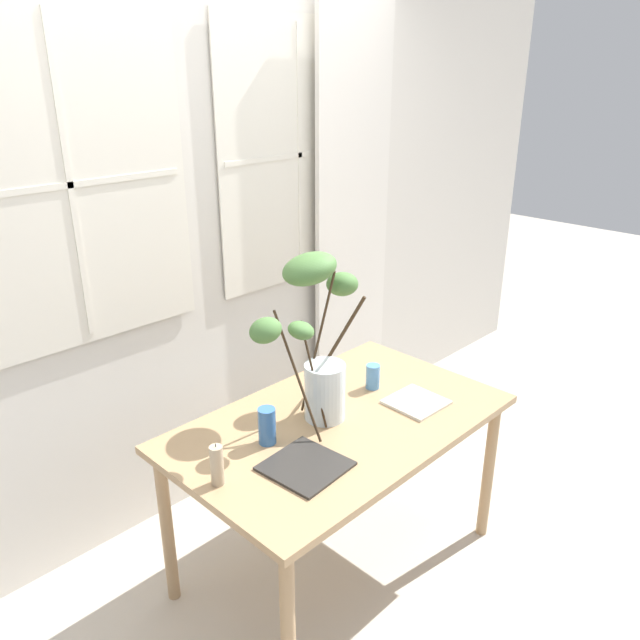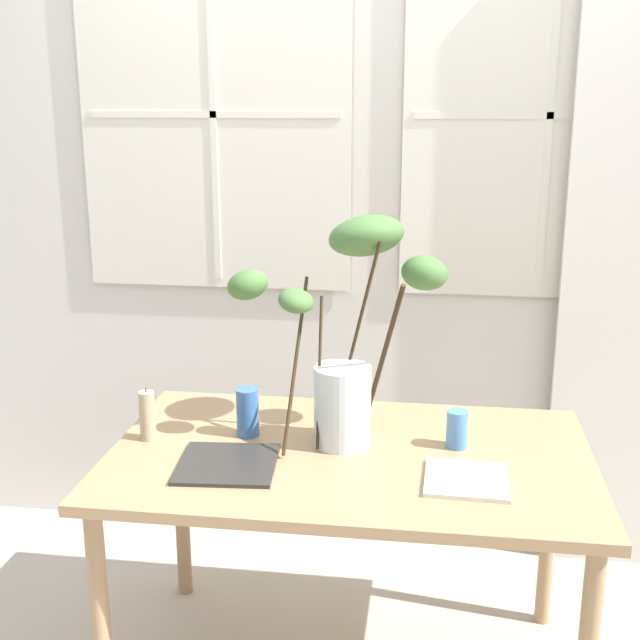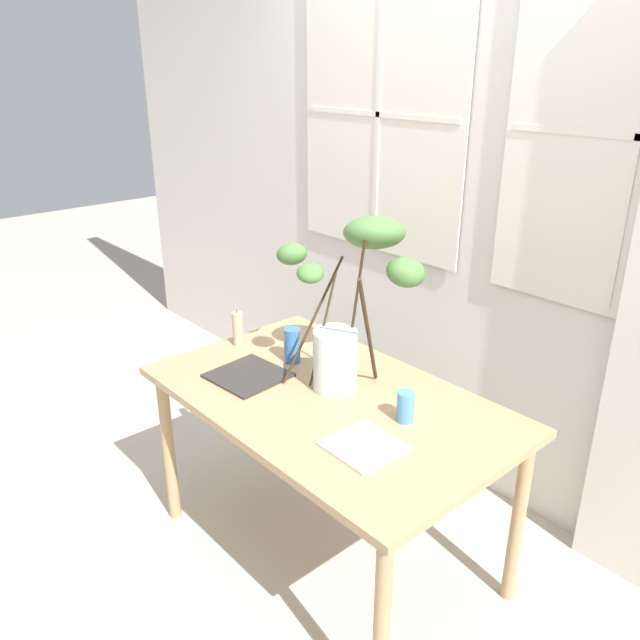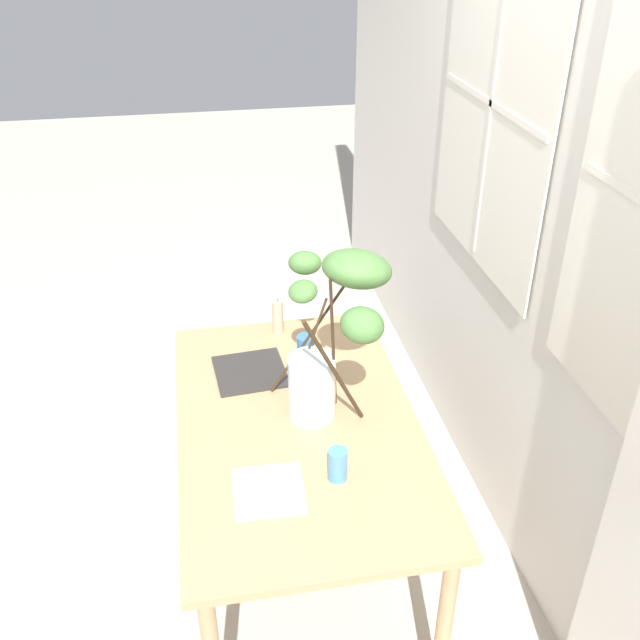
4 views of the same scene
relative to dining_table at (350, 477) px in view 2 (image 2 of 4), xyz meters
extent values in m
cube|color=beige|center=(0.00, 0.92, 0.72)|extent=(5.75, 0.12, 2.75)
cube|color=silver|center=(-0.59, 0.85, 0.99)|extent=(0.93, 0.01, 1.21)
cube|color=silver|center=(-0.59, 0.84, 0.99)|extent=(1.00, 0.01, 1.28)
cube|color=silver|center=(-0.59, 0.84, 0.99)|extent=(0.02, 0.01, 1.21)
cube|color=silver|center=(-0.59, 0.84, 0.99)|extent=(0.93, 0.01, 0.02)
cube|color=silver|center=(0.59, 0.85, 0.99)|extent=(0.93, 0.01, 1.21)
cube|color=silver|center=(0.59, 0.84, 0.99)|extent=(1.00, 0.01, 1.28)
cube|color=silver|center=(0.59, 0.84, 0.99)|extent=(0.02, 0.01, 1.21)
cube|color=silver|center=(0.59, 0.84, 0.99)|extent=(0.93, 0.01, 0.02)
cube|color=tan|center=(0.00, 0.00, 0.06)|extent=(1.36, 0.83, 0.03)
cylinder|color=tan|center=(-0.62, -0.35, -0.31)|extent=(0.05, 0.05, 0.70)
cylinder|color=tan|center=(-0.62, 0.35, -0.31)|extent=(0.05, 0.05, 0.70)
cylinder|color=tan|center=(0.62, 0.35, -0.31)|extent=(0.05, 0.05, 0.70)
cylinder|color=silver|center=(-0.03, 0.06, 0.20)|extent=(0.16, 0.16, 0.23)
cylinder|color=silver|center=(-0.03, 0.06, 0.12)|extent=(0.15, 0.15, 0.08)
cylinder|color=#382819|center=(0.00, 0.12, 0.38)|extent=(0.15, 0.06, 0.58)
ellipsoid|color=#477038|center=(0.02, 0.19, 0.67)|extent=(0.30, 0.29, 0.18)
cylinder|color=#382819|center=(-0.17, 0.07, 0.31)|extent=(0.04, 0.29, 0.45)
ellipsoid|color=#477038|center=(-0.30, 0.08, 0.54)|extent=(0.15, 0.13, 0.12)
cylinder|color=#382819|center=(0.08, 0.11, 0.33)|extent=(0.13, 0.24, 0.49)
ellipsoid|color=#477038|center=(0.19, 0.17, 0.57)|extent=(0.19, 0.19, 0.13)
cylinder|color=#382819|center=(-0.09, 0.05, 0.29)|extent=(0.02, 0.14, 0.42)
ellipsoid|color=#477038|center=(-0.16, 0.05, 0.50)|extent=(0.11, 0.11, 0.10)
cylinder|color=#386BAD|center=(-0.31, 0.08, 0.15)|extent=(0.07, 0.07, 0.14)
cylinder|color=#4C84BC|center=(0.30, 0.08, 0.13)|extent=(0.06, 0.06, 0.11)
cube|color=#2D2B28|center=(-0.32, -0.13, 0.08)|extent=(0.28, 0.28, 0.01)
cube|color=silver|center=(0.32, -0.14, 0.08)|extent=(0.22, 0.22, 0.01)
cylinder|color=tan|center=(-0.60, 0.01, 0.15)|extent=(0.05, 0.05, 0.15)
cylinder|color=black|center=(-0.60, 0.01, 0.23)|extent=(0.00, 0.00, 0.01)
camera|label=1|loc=(-1.61, -1.48, 1.40)|focal=35.16mm
camera|label=2|loc=(0.22, -2.15, 1.05)|focal=46.45mm
camera|label=3|loc=(1.52, -1.39, 1.24)|focal=35.76mm
camera|label=4|loc=(1.92, -0.28, 1.66)|focal=39.99mm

